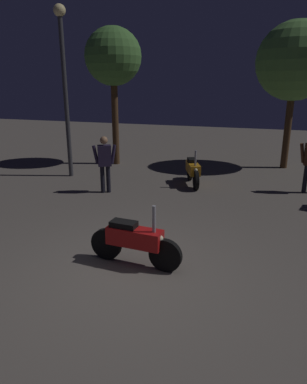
{
  "coord_description": "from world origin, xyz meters",
  "views": [
    {
      "loc": [
        1.92,
        -4.63,
        2.98
      ],
      "look_at": [
        -0.07,
        1.36,
        1.0
      ],
      "focal_mm": 32.9,
      "sensor_mm": 36.0,
      "label": 1
    }
  ],
  "objects_px": {
    "motorcycle_orange_parked_left": "(193,170)",
    "person_bystander_far": "(105,160)",
    "motorcycle_red_foreground": "(134,241)",
    "streetlamp_near": "(64,72)"
  },
  "relations": [
    {
      "from": "motorcycle_orange_parked_left",
      "to": "person_bystander_far",
      "type": "height_order",
      "value": "person_bystander_far"
    },
    {
      "from": "motorcycle_red_foreground",
      "to": "person_bystander_far",
      "type": "bearing_deg",
      "value": 126.33
    },
    {
      "from": "motorcycle_red_foreground",
      "to": "motorcycle_orange_parked_left",
      "type": "distance_m",
      "value": 5.15
    },
    {
      "from": "streetlamp_near",
      "to": "motorcycle_orange_parked_left",
      "type": "bearing_deg",
      "value": 3.75
    },
    {
      "from": "motorcycle_red_foreground",
      "to": "person_bystander_far",
      "type": "distance_m",
      "value": 4.27
    },
    {
      "from": "motorcycle_red_foreground",
      "to": "person_bystander_far",
      "type": "xyz_separation_m",
      "value": [
        -2.27,
        3.58,
        0.5
      ]
    },
    {
      "from": "motorcycle_red_foreground",
      "to": "person_bystander_far",
      "type": "relative_size",
      "value": 1.05
    },
    {
      "from": "person_bystander_far",
      "to": "streetlamp_near",
      "type": "xyz_separation_m",
      "value": [
        -1.9,
        1.3,
        2.32
      ]
    },
    {
      "from": "motorcycle_red_foreground",
      "to": "streetlamp_near",
      "type": "height_order",
      "value": "streetlamp_near"
    },
    {
      "from": "motorcycle_orange_parked_left",
      "to": "person_bystander_far",
      "type": "xyz_separation_m",
      "value": [
        -2.15,
        -1.56,
        0.5
      ]
    }
  ]
}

